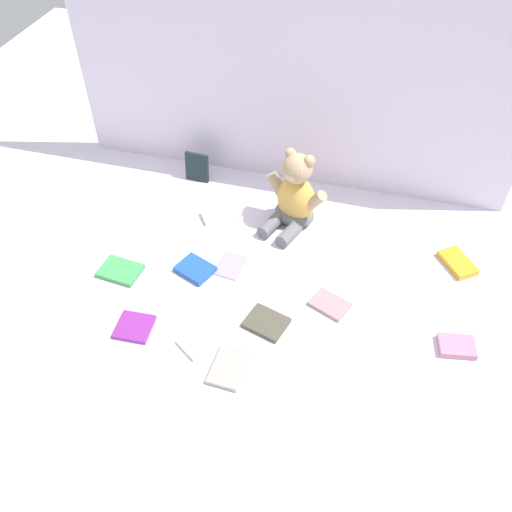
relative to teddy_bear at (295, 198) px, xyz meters
The scene contains 15 objects.
ground_plane 0.22m from the teddy_bear, 111.66° to the right, with size 3.20×3.20×0.00m, color silver.
backdrop_drape 0.37m from the teddy_bear, 106.99° to the left, with size 1.47×0.03×0.75m, color silver.
teddy_bear is the anchor object (origin of this frame).
book_case_0 0.61m from the teddy_bear, 93.65° to the right, with size 0.08×0.12×0.01m, color #A29892.
book_case_1 0.53m from the teddy_bear, ahead, with size 0.07×0.12×0.02m, color gold.
book_case_2 0.30m from the teddy_bear, 119.06° to the right, with size 0.08×0.10×0.01m, color #988DAC.
book_case_3 0.45m from the teddy_bear, 87.50° to the right, with size 0.09×0.11×0.01m, color #4B4638.
book_case_4 0.40m from the teddy_bear, 160.85° to the left, with size 0.08×0.01×0.11m, color black.
book_case_5 0.26m from the teddy_bear, behind, with size 0.07×0.12×0.02m, color white.
book_case_6 0.64m from the teddy_bear, 120.74° to the right, with size 0.09×0.09×0.01m, color #82278B.
book_case_7 0.38m from the teddy_bear, 61.70° to the right, with size 0.07×0.10×0.01m, color #AC7D81.
book_case_8 0.39m from the teddy_bear, 128.22° to the right, with size 0.08×0.10×0.02m, color #1E51A7.
book_case_9 0.65m from the teddy_bear, 36.41° to the right, with size 0.07×0.09×0.02m, color #C17494.
book_case_10 0.58m from the teddy_bear, 141.24° to the right, with size 0.09×0.12×0.01m, color #419D53.
book_case_11 0.56m from the teddy_bear, 103.84° to the right, with size 0.08×0.12×0.01m, color white.
Camera 1 is at (0.30, -1.15, 1.20)m, focal length 38.47 mm.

